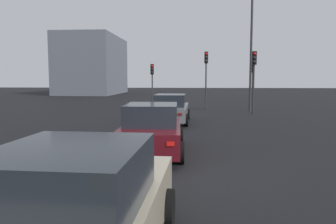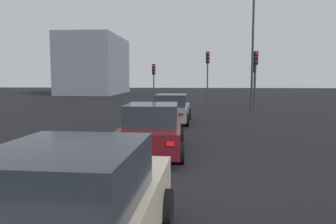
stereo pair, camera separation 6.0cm
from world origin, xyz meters
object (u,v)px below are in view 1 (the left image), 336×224
(traffic_light_near_right, at_px, (253,74))
(street_lamp_kerbside, at_px, (251,45))
(car_maroon_right_second, at_px, (152,130))
(car_beige_right_third, at_px, (77,215))
(traffic_light_far_right, at_px, (254,69))
(traffic_light_near_left, at_px, (206,68))
(car_grey_right_lead, at_px, (171,109))
(traffic_light_far_left, at_px, (152,76))

(traffic_light_near_right, distance_m, street_lamp_kerbside, 7.03)
(car_maroon_right_second, xyz_separation_m, traffic_light_near_right, (20.66, -6.80, 2.02))
(car_maroon_right_second, height_order, car_beige_right_third, car_beige_right_third)
(street_lamp_kerbside, bearing_deg, traffic_light_far_right, 178.33)
(traffic_light_near_left, bearing_deg, traffic_light_near_right, 134.85)
(car_grey_right_lead, height_order, traffic_light_far_right, traffic_light_far_right)
(car_grey_right_lead, relative_size, traffic_light_near_right, 1.22)
(traffic_light_near_right, xyz_separation_m, traffic_light_far_left, (-2.25, 9.02, -0.14))
(traffic_light_far_left, bearing_deg, car_beige_right_third, 3.70)
(car_beige_right_third, distance_m, traffic_light_far_left, 25.28)
(traffic_light_far_right, distance_m, street_lamp_kerbside, 2.39)
(traffic_light_far_left, xyz_separation_m, traffic_light_far_right, (-5.99, -7.63, 0.39))
(car_maroon_right_second, bearing_deg, street_lamp_kerbside, -23.50)
(traffic_light_near_left, relative_size, traffic_light_far_right, 1.06)
(traffic_light_near_right, relative_size, traffic_light_far_left, 1.06)
(traffic_light_near_left, height_order, traffic_light_far_left, traffic_light_near_left)
(car_grey_right_lead, distance_m, car_maroon_right_second, 7.47)
(traffic_light_near_left, distance_m, street_lamp_kerbside, 3.97)
(car_beige_right_third, height_order, traffic_light_near_right, traffic_light_near_right)
(traffic_light_far_left, relative_size, traffic_light_far_right, 0.87)
(traffic_light_near_left, relative_size, traffic_light_near_right, 1.16)
(car_grey_right_lead, xyz_separation_m, traffic_light_near_left, (8.48, -2.24, 2.46))
(traffic_light_far_left, height_order, street_lamp_kerbside, street_lamp_kerbside)
(car_beige_right_third, bearing_deg, traffic_light_far_left, 6.91)
(traffic_light_near_right, bearing_deg, car_grey_right_lead, -28.84)
(car_beige_right_third, distance_m, traffic_light_far_right, 20.03)
(traffic_light_near_left, height_order, traffic_light_near_right, traffic_light_near_left)
(car_beige_right_third, height_order, street_lamp_kerbside, street_lamp_kerbside)
(car_grey_right_lead, relative_size, traffic_light_far_left, 1.29)
(traffic_light_near_right, bearing_deg, car_maroon_right_second, -20.12)
(traffic_light_far_left, relative_size, street_lamp_kerbside, 0.44)
(car_grey_right_lead, bearing_deg, car_beige_right_third, -179.75)
(car_grey_right_lead, xyz_separation_m, traffic_light_far_left, (10.93, 2.32, 1.89))
(car_grey_right_lead, relative_size, car_beige_right_third, 1.05)
(car_beige_right_third, relative_size, traffic_light_far_right, 1.06)
(car_beige_right_third, height_order, traffic_light_near_left, traffic_light_near_left)
(car_maroon_right_second, xyz_separation_m, traffic_light_near_left, (15.95, -2.34, 2.45))
(car_maroon_right_second, bearing_deg, car_beige_right_third, 177.14)
(car_grey_right_lead, distance_m, car_beige_right_third, 14.19)
(traffic_light_near_right, height_order, traffic_light_far_left, traffic_light_near_right)
(car_grey_right_lead, xyz_separation_m, street_lamp_kerbside, (6.58, -5.36, 4.03))
(car_beige_right_third, bearing_deg, traffic_light_near_left, -4.07)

